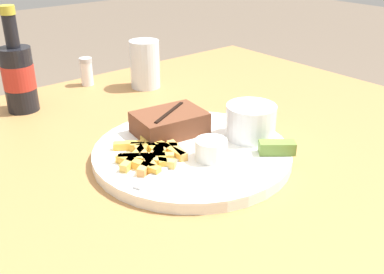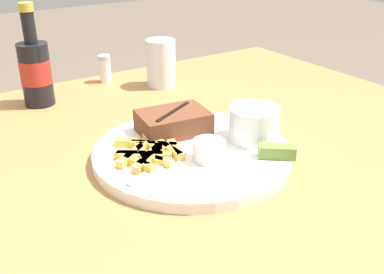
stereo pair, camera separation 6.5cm
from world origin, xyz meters
TOP-DOWN VIEW (x-y plane):
  - dining_table at (0.00, 0.00)m, footprint 1.15×0.99m
  - dinner_plate at (0.00, 0.00)m, footprint 0.32×0.32m
  - steak_portion at (0.01, 0.07)m, footprint 0.13×0.10m
  - fries_pile at (-0.07, 0.01)m, footprint 0.11×0.12m
  - coleslaw_cup at (0.10, -0.03)m, footprint 0.08×0.08m
  - dipping_sauce_cup at (-0.00, -0.05)m, footprint 0.05×0.05m
  - pickle_spear at (0.09, -0.10)m, footprint 0.06×0.05m
  - fork_utensil at (-0.08, -0.03)m, footprint 0.13×0.06m
  - beer_bottle at (-0.13, 0.38)m, footprint 0.06×0.06m
  - drinking_glass at (0.14, 0.34)m, footprint 0.07×0.07m
  - salt_shaker at (0.04, 0.44)m, footprint 0.03×0.03m

SIDE VIEW (x-z plane):
  - dining_table at x=0.00m, z-range 0.29..1.03m
  - dinner_plate at x=0.00m, z-range 0.75..0.77m
  - fork_utensil at x=-0.08m, z-range 0.77..0.77m
  - fries_pile at x=-0.07m, z-range 0.77..0.78m
  - pickle_spear at x=0.09m, z-range 0.77..0.79m
  - salt_shaker at x=0.04m, z-range 0.75..0.81m
  - dipping_sauce_cup at x=0.00m, z-range 0.77..0.80m
  - steak_portion at x=0.01m, z-range 0.76..0.80m
  - coleslaw_cup at x=0.10m, z-range 0.77..0.83m
  - drinking_glass at x=0.14m, z-range 0.75..0.86m
  - beer_bottle at x=-0.13m, z-range 0.72..0.93m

